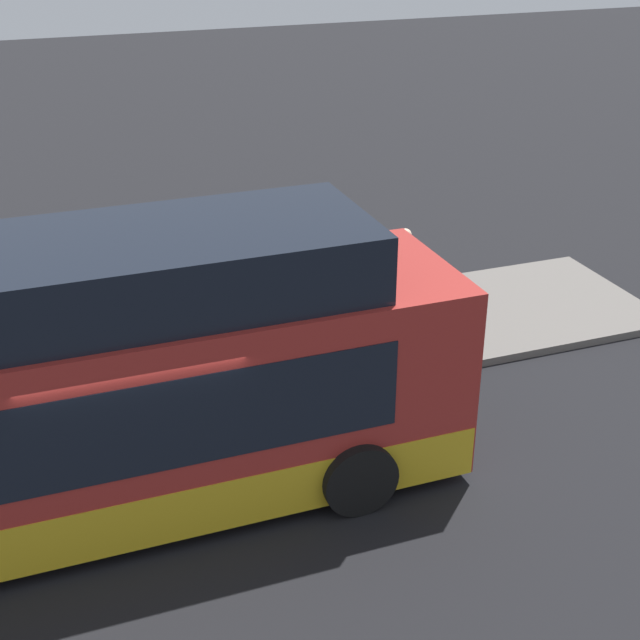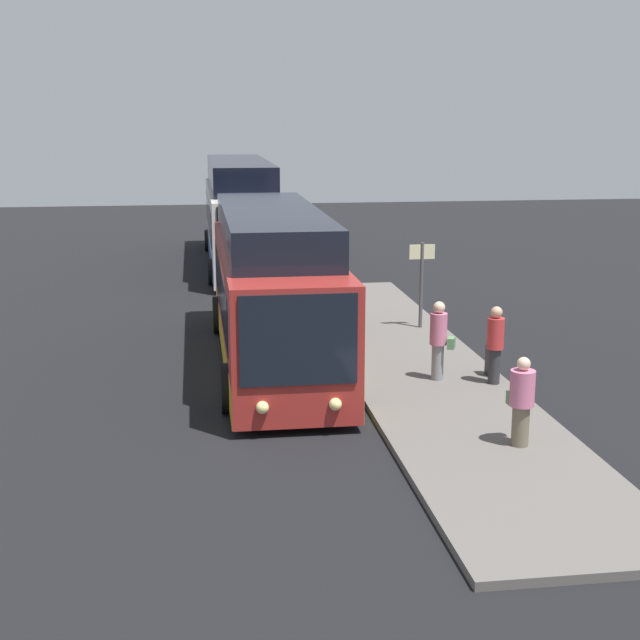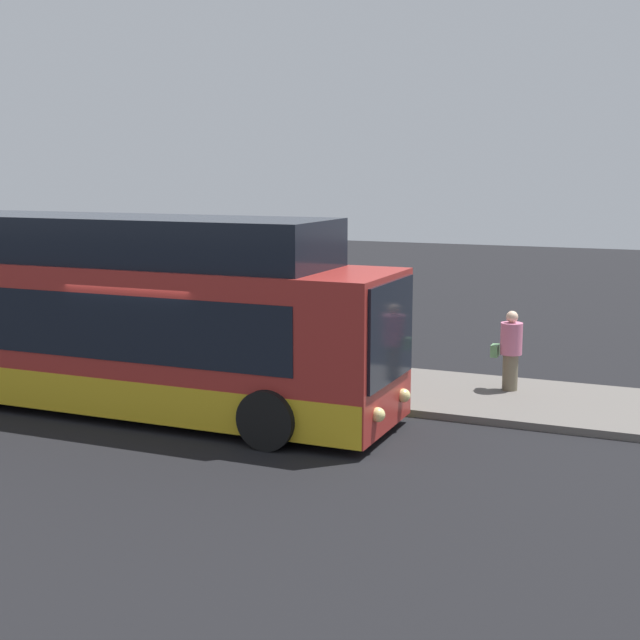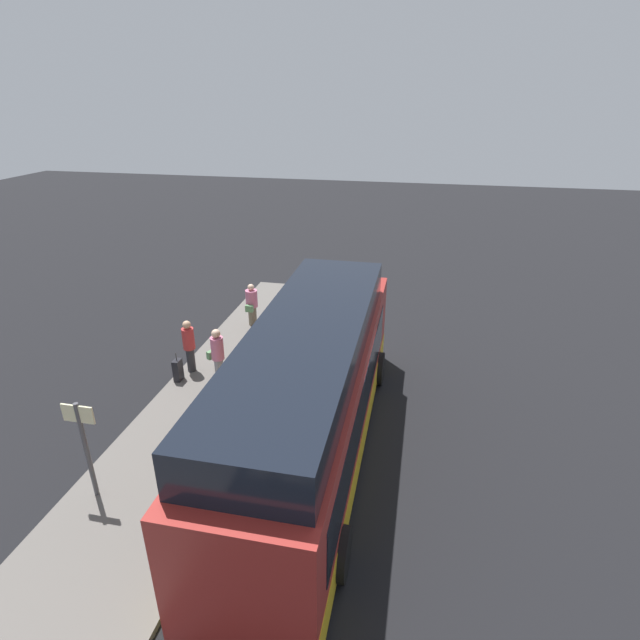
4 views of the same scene
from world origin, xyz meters
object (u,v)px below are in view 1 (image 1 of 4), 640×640
at_px(passenger_boarding, 403,268).
at_px(passenger_with_bags, 186,304).
at_px(suitcase, 165,308).
at_px(passenger_waiting, 198,276).
at_px(bus_lead, 43,406).

bearing_deg(passenger_boarding, passenger_with_bags, 93.34).
height_order(passenger_boarding, suitcase, passenger_boarding).
bearing_deg(passenger_boarding, passenger_waiting, 76.50).
distance_m(passenger_boarding, passenger_with_bags, 4.06).
relative_size(bus_lead, passenger_with_bags, 6.04).
xyz_separation_m(passenger_boarding, suitcase, (-4.19, 0.90, -0.50)).
distance_m(passenger_waiting, suitcase, 0.85).
bearing_deg(passenger_with_bags, passenger_waiting, 93.13).
bearing_deg(passenger_waiting, passenger_boarding, 5.21).
xyz_separation_m(bus_lead, suitcase, (2.32, 4.63, -1.15)).
height_order(bus_lead, passenger_boarding, bus_lead).
bearing_deg(suitcase, passenger_boarding, -12.09).
distance_m(bus_lead, passenger_boarding, 7.53).
xyz_separation_m(passenger_with_bags, suitcase, (-0.14, 1.25, -0.60)).
height_order(bus_lead, passenger_with_bags, bus_lead).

